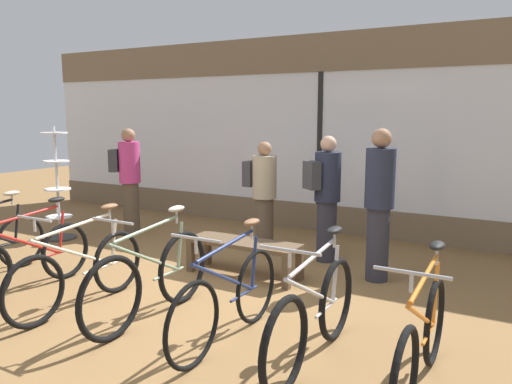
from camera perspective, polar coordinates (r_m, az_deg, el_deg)
ground_plane at (r=5.40m, az=-8.10°, el=-12.27°), size 24.00×24.00×0.00m
shop_back_wall at (r=8.24m, az=7.37°, el=6.79°), size 12.00×0.08×3.20m
bicycle_left at (r=6.06m, az=-24.61°, el=-6.92°), size 0.46×1.70×1.02m
bicycle_center_left at (r=5.37m, az=-19.45°, el=-8.55°), size 0.46×1.74×1.02m
bicycle_center at (r=4.89m, az=-11.95°, el=-9.61°), size 0.46×1.76×1.06m
bicycle_center_right at (r=4.36m, az=-3.15°, el=-11.99°), size 0.46×1.69×1.03m
bicycle_right at (r=4.04m, az=6.65°, el=-13.84°), size 0.46×1.73×1.04m
bicycle_far_right at (r=3.80m, az=18.43°, el=-15.89°), size 0.46×1.71×1.03m
accessory_rack at (r=8.31m, az=-21.71°, el=-0.14°), size 0.48×0.48×1.75m
display_bench at (r=6.04m, az=-1.41°, el=-6.31°), size 1.40×0.44×0.43m
customer_near_rack at (r=7.06m, az=0.84°, el=-0.07°), size 0.51×0.38×1.56m
customer_by_window at (r=8.33m, az=-14.33°, el=1.65°), size 0.56×0.50×1.71m
customer_mid_floor at (r=6.58m, az=8.01°, el=-0.30°), size 0.52×0.56×1.66m
customer_near_bench at (r=5.92m, az=13.90°, el=-1.07°), size 0.39×0.39×1.78m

